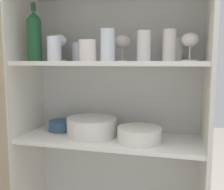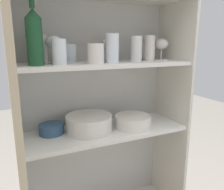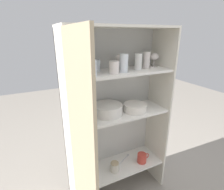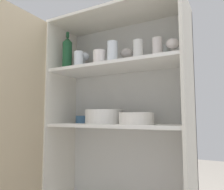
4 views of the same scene
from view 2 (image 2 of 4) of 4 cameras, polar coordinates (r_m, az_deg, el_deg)
name	(u,v)px [view 2 (image 2 of 4)]	position (r m, az deg, el deg)	size (l,w,h in m)	color
cupboard_back_panel	(96,133)	(1.39, -4.16, -9.89)	(0.90, 0.02, 1.54)	silver
cupboard_side_left	(21,160)	(1.17, -22.60, -15.37)	(0.02, 0.34, 1.54)	silver
cupboard_side_right	(169,131)	(1.47, 14.74, -9.02)	(0.02, 0.34, 1.54)	silver
shelf_board_middle	(106,131)	(1.22, -1.57, -9.38)	(0.86, 0.30, 0.02)	white
shelf_board_upper	(106,64)	(1.14, -1.68, 8.07)	(0.86, 0.30, 0.02)	white
tumbler_glass_0	(69,53)	(1.14, -11.14, 10.64)	(0.07, 0.07, 0.09)	white
tumbler_glass_1	(41,49)	(1.13, -18.04, 11.35)	(0.06, 0.06, 0.13)	silver
tumbler_glass_2	(149,48)	(1.27, 9.77, 11.95)	(0.06, 0.06, 0.14)	silver
tumbler_glass_3	(59,52)	(1.00, -13.60, 10.87)	(0.06, 0.06, 0.11)	white
tumbler_glass_4	(112,48)	(1.08, 0.04, 12.07)	(0.06, 0.06, 0.14)	white
tumbler_glass_5	(96,54)	(1.04, -4.26, 10.73)	(0.08, 0.08, 0.09)	silver
tumbler_glass_6	(147,51)	(1.34, 9.08, 11.35)	(0.06, 0.06, 0.11)	white
tumbler_glass_7	(136,49)	(1.18, 6.33, 11.87)	(0.06, 0.06, 0.13)	white
wine_glass_0	(109,44)	(1.21, -0.73, 13.06)	(0.08, 0.08, 0.13)	silver
wine_glass_1	(54,43)	(1.07, -15.01, 12.89)	(0.07, 0.07, 0.13)	white
wine_glass_2	(162,45)	(1.33, 12.81, 12.52)	(0.08, 0.08, 0.12)	silver
wine_bottle	(34,37)	(0.98, -19.62, 14.04)	(0.07, 0.07, 0.27)	#194728
plate_stack_white	(89,123)	(1.18, -6.02, -7.34)	(0.25, 0.25, 0.09)	silver
mixing_bowl_large	(133,121)	(1.24, 5.46, -6.74)	(0.20, 0.20, 0.07)	silver
serving_bowl_small	(51,128)	(1.20, -15.54, -8.39)	(0.13, 0.13, 0.05)	#33567A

